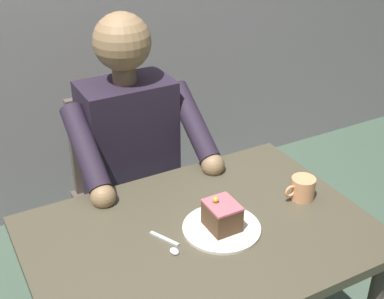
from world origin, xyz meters
name	(u,v)px	position (x,y,z in m)	size (l,w,h in m)	color
dining_table	(201,253)	(0.00, 0.00, 0.65)	(1.09, 0.77, 0.73)	#4A4332
chair	(124,186)	(0.00, -0.70, 0.51)	(0.42, 0.42, 0.91)	brown
seated_person	(137,169)	(0.00, -0.53, 0.69)	(0.53, 0.58, 1.30)	#271D2C
dessert_plate	(222,228)	(-0.06, 0.02, 0.74)	(0.25, 0.25, 0.01)	silver
cake_slice	(222,215)	(-0.06, 0.02, 0.79)	(0.10, 0.11, 0.11)	#533620
coffee_cup	(303,188)	(-0.40, 0.00, 0.78)	(0.12, 0.08, 0.08)	#E49964
dessert_spoon	(170,245)	(0.12, 0.01, 0.74)	(0.06, 0.14, 0.01)	silver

